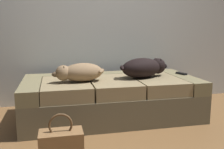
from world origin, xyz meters
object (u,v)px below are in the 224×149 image
object	(u,v)px
dog_tan	(79,72)
tv_remote	(181,73)
dog_dark	(144,68)
handbag	(61,146)
couch	(111,97)

from	to	relation	value
dog_tan	tv_remote	distance (m)	1.25
dog_dark	handbag	world-z (taller)	dog_dark
dog_tan	handbag	xyz separation A→B (m)	(-0.22, -0.79, -0.41)
dog_dark	tv_remote	bearing A→B (deg)	9.30
handbag	dog_tan	bearing A→B (deg)	74.41
dog_tan	handbag	world-z (taller)	dog_tan
dog_tan	handbag	distance (m)	0.92
dog_dark	tv_remote	xyz separation A→B (m)	(0.50, 0.08, -0.10)
couch	dog_tan	bearing A→B (deg)	-162.46
dog_dark	handbag	distance (m)	1.36
couch	handbag	bearing A→B (deg)	-122.55
dog_dark	couch	bearing A→B (deg)	174.77
dog_dark	tv_remote	world-z (taller)	dog_dark
couch	dog_dark	bearing A→B (deg)	-5.23
tv_remote	couch	bearing A→B (deg)	166.27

